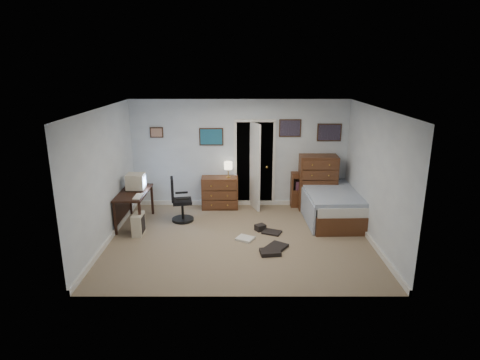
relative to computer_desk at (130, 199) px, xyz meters
name	(u,v)px	position (x,y,z in m)	size (l,w,h in m)	color
floor	(240,239)	(2.28, -0.79, -0.55)	(5.00, 4.00, 0.02)	gray
computer_desk	(130,199)	(0.00, 0.00, 0.00)	(0.57, 1.23, 0.71)	black
crt_monitor	(136,182)	(0.11, 0.15, 0.34)	(0.37, 0.34, 0.34)	beige
keyboard	(138,197)	(0.26, -0.35, 0.17)	(0.14, 0.38, 0.02)	beige
pc_tower	(138,224)	(0.29, -0.55, -0.33)	(0.20, 0.40, 0.42)	beige
office_chair	(180,204)	(1.01, 0.16, -0.17)	(0.54, 0.54, 0.96)	black
media_stack	(144,186)	(-0.04, 1.34, -0.12)	(0.17, 0.17, 0.84)	maroon
low_dresser	(220,193)	(1.82, 0.99, -0.17)	(0.84, 0.42, 0.74)	#5B2D1D
table_lamp	(228,166)	(2.02, 0.99, 0.47)	(0.19, 0.19, 0.36)	gold
doorway	(254,161)	(2.63, 1.48, 0.46)	(0.96, 1.12, 2.05)	black
tall_dresser	(318,182)	(4.08, 0.96, 0.08)	(0.86, 0.50, 1.26)	#5B2D1D
headboard_bookcase	(311,189)	(3.95, 1.08, -0.10)	(0.93, 0.27, 0.83)	#5B2D1D
bed	(330,202)	(4.27, 0.40, -0.21)	(1.22, 2.19, 0.71)	#5B2D1D
wall_posters	(265,133)	(2.85, 1.19, 1.20)	(4.38, 0.04, 0.60)	#331E11
floor_clutter	(266,242)	(2.79, -0.98, -0.51)	(1.01, 1.34, 0.12)	black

